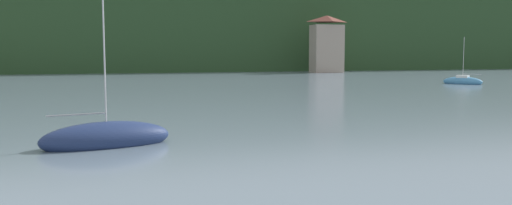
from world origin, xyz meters
TOP-DOWN VIEW (x-y plane):
  - wooded_hillside at (18.71, 145.70)m, footprint 352.00×51.91m
  - shore_building_central at (31.01, 109.91)m, footprint 5.48×3.40m
  - sailboat_far_6 at (32.23, 75.90)m, footprint 3.49×4.42m
  - sailboat_mid_7 at (-6.15, 47.35)m, footprint 5.16×2.70m

SIDE VIEW (x-z plane):
  - sailboat_far_6 at x=32.23m, z-range -2.46..3.04m
  - sailboat_mid_7 at x=-6.15m, z-range -2.80..3.40m
  - shore_building_central at x=31.01m, z-range -0.13..9.64m
  - wooded_hillside at x=18.71m, z-range -9.01..22.59m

